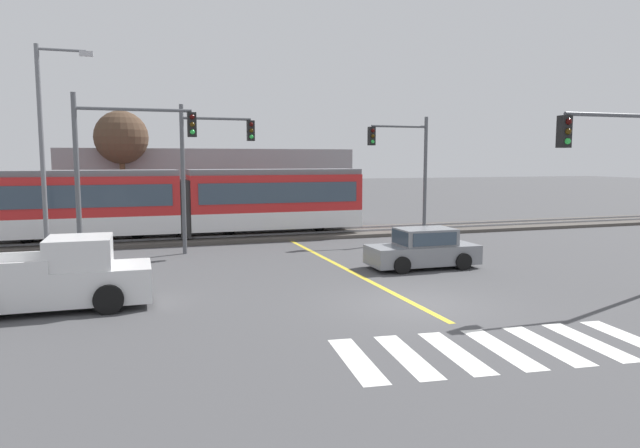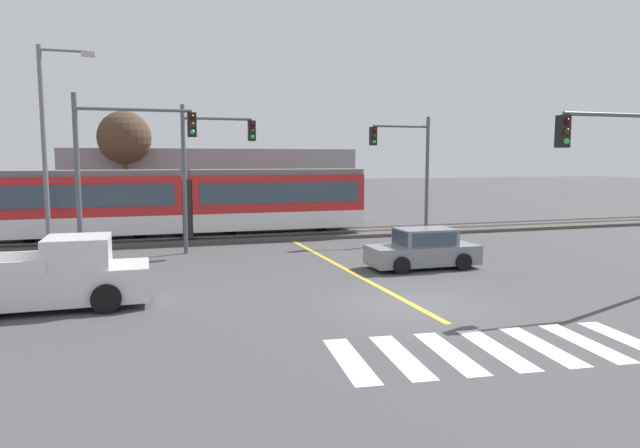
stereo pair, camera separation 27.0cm
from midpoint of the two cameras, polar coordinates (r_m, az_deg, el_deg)
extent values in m
plane|color=#474749|center=(16.62, 9.07, -7.98)|extent=(200.00, 200.00, 0.00)
cube|color=#4C4742|center=(30.75, -4.05, -1.07)|extent=(120.00, 4.00, 0.18)
cube|color=#939399|center=(30.04, -3.72, -0.98)|extent=(120.00, 0.08, 0.10)
cube|color=#939399|center=(31.42, -4.37, -0.66)|extent=(120.00, 0.08, 0.10)
cube|color=silver|center=(29.84, -22.83, -0.08)|extent=(9.00, 2.60, 0.90)
cube|color=red|center=(29.72, -22.95, 2.60)|extent=(9.00, 2.60, 1.90)
cube|color=#384756|center=(28.41, -23.17, 2.54)|extent=(8.28, 0.04, 1.04)
cube|color=slate|center=(29.68, -23.04, 4.70)|extent=(9.00, 2.39, 0.28)
cylinder|color=black|center=(29.78, -18.05, -0.77)|extent=(0.70, 0.20, 0.70)
cylinder|color=black|center=(30.19, -27.48, -1.09)|extent=(0.70, 0.20, 0.70)
cube|color=silver|center=(30.55, -4.79, 0.55)|extent=(9.00, 2.60, 0.90)
cube|color=red|center=(30.44, -4.81, 3.17)|extent=(9.00, 2.60, 1.90)
cube|color=#384756|center=(29.16, -4.21, 3.13)|extent=(8.28, 0.04, 1.04)
cube|color=slate|center=(30.40, -4.83, 5.23)|extent=(9.00, 2.39, 0.28)
cylinder|color=black|center=(31.26, -0.37, -0.12)|extent=(0.70, 0.20, 0.70)
cylinder|color=black|center=(30.13, -9.36, -0.46)|extent=(0.70, 0.20, 0.70)
cube|color=#2D2D2D|center=(29.75, -13.74, 1.58)|extent=(0.50, 2.34, 2.80)
cube|color=silver|center=(12.11, 3.01, -13.43)|extent=(0.82, 2.84, 0.01)
cube|color=silver|center=(12.44, 8.02, -12.94)|extent=(0.82, 2.84, 0.01)
cube|color=silver|center=(12.86, 12.72, -12.39)|extent=(0.82, 2.84, 0.01)
cube|color=silver|center=(13.35, 17.09, -11.81)|extent=(0.82, 2.84, 0.01)
cube|color=silver|center=(13.91, 21.10, -11.21)|extent=(0.82, 2.84, 0.01)
cube|color=silver|center=(14.53, 24.77, -10.62)|extent=(0.82, 2.84, 0.01)
cube|color=silver|center=(15.21, 28.12, -10.03)|extent=(0.82, 2.84, 0.01)
cube|color=gold|center=(21.67, 2.21, -4.49)|extent=(0.20, 15.27, 0.01)
cube|color=gray|center=(22.12, 9.85, -3.00)|extent=(4.22, 1.76, 0.72)
cube|color=gray|center=(22.06, 10.12, -1.25)|extent=(2.12, 1.55, 0.64)
cube|color=#384756|center=(21.62, 7.77, -1.36)|extent=(0.12, 1.43, 0.52)
cube|color=#384756|center=(21.38, 11.08, -1.51)|extent=(1.79, 0.06, 0.48)
cylinder|color=black|center=(20.85, 7.82, -4.10)|extent=(0.64, 0.23, 0.64)
cylinder|color=black|center=(22.37, 5.97, -3.35)|extent=(0.64, 0.23, 0.64)
cylinder|color=black|center=(22.03, 13.78, -3.66)|extent=(0.64, 0.23, 0.64)
cylinder|color=black|center=(23.48, 11.63, -2.98)|extent=(0.64, 0.23, 0.64)
cube|color=silver|center=(17.52, -25.85, -5.58)|extent=(5.41, 2.00, 0.96)
cube|color=silver|center=(17.26, -23.33, -2.59)|extent=(1.71, 1.85, 0.84)
cube|color=#384756|center=(17.20, -20.85, -2.45)|extent=(0.11, 1.69, 0.66)
cube|color=silver|center=(18.51, -29.28, -3.07)|extent=(2.70, 0.14, 0.36)
cylinder|color=black|center=(18.37, -20.52, -5.64)|extent=(0.80, 0.29, 0.80)
cylinder|color=black|center=(16.46, -20.84, -7.04)|extent=(0.80, 0.29, 0.80)
cylinder|color=#515459|center=(29.72, 10.21, 4.47)|extent=(0.18, 0.18, 6.26)
cylinder|color=#515459|center=(29.06, 7.68, 9.65)|extent=(3.00, 0.12, 0.12)
cube|color=black|center=(28.42, 4.90, 8.75)|extent=(0.32, 0.28, 0.90)
sphere|color=#360605|center=(28.30, 5.03, 9.30)|extent=(0.18, 0.18, 0.18)
sphere|color=#3A2706|center=(28.28, 5.02, 8.76)|extent=(0.18, 0.18, 0.18)
sphere|color=green|center=(28.27, 5.02, 8.21)|extent=(0.18, 0.18, 0.18)
cylinder|color=#515459|center=(25.50, -13.83, 4.29)|extent=(0.18, 0.18, 6.47)
cylinder|color=#515459|center=(25.71, -10.60, 10.32)|extent=(3.00, 0.12, 0.12)
cube|color=black|center=(25.92, -7.25, 9.24)|extent=(0.32, 0.28, 0.90)
sphere|color=#360605|center=(25.79, -7.19, 9.85)|extent=(0.18, 0.18, 0.18)
sphere|color=#3A2706|center=(25.77, -7.18, 9.25)|extent=(0.18, 0.18, 0.18)
sphere|color=green|center=(25.76, -7.17, 8.65)|extent=(0.18, 0.18, 0.18)
cylinder|color=#515459|center=(18.78, 26.98, 9.68)|extent=(3.50, 0.12, 0.12)
cube|color=black|center=(17.56, 22.82, 8.51)|extent=(0.32, 0.28, 0.90)
sphere|color=#360605|center=(17.46, 23.19, 9.39)|extent=(0.18, 0.18, 0.18)
sphere|color=#3A2706|center=(17.45, 23.15, 8.51)|extent=(0.18, 0.18, 0.18)
sphere|color=green|center=(17.44, 23.11, 7.62)|extent=(0.18, 0.18, 0.18)
cylinder|color=#515459|center=(21.86, -23.42, 3.57)|extent=(0.18, 0.18, 6.44)
cylinder|color=#515459|center=(21.82, -18.41, 10.81)|extent=(4.00, 0.12, 0.12)
cube|color=black|center=(21.88, -13.05, 9.65)|extent=(0.32, 0.28, 0.90)
sphere|color=#360605|center=(21.74, -13.03, 10.38)|extent=(0.18, 0.18, 0.18)
sphere|color=#3A2706|center=(21.73, -13.01, 9.67)|extent=(0.18, 0.18, 0.18)
sphere|color=green|center=(21.71, -12.99, 8.96)|extent=(0.18, 0.18, 0.18)
cylinder|color=slate|center=(27.18, -26.30, 6.52)|extent=(0.20, 0.20, 8.92)
cylinder|color=slate|center=(27.45, -24.70, 15.54)|extent=(1.93, 0.12, 0.12)
cube|color=#B2B2B7|center=(27.35, -22.61, 15.45)|extent=(0.56, 0.28, 0.20)
cylinder|color=brown|center=(34.99, -19.29, 3.27)|extent=(0.32, 0.32, 4.77)
sphere|color=#4C3828|center=(34.97, -19.47, 8.17)|extent=(3.04, 3.04, 3.04)
cube|color=gray|center=(38.82, -11.30, 3.80)|extent=(18.25, 6.00, 4.78)
camera|label=1|loc=(0.14, -90.35, -0.04)|focal=32.00mm
camera|label=2|loc=(0.14, 89.65, 0.04)|focal=32.00mm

